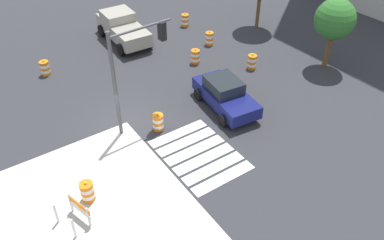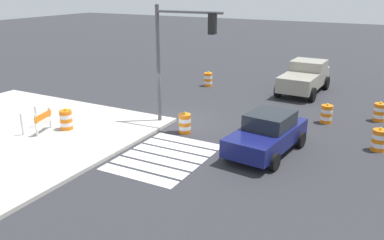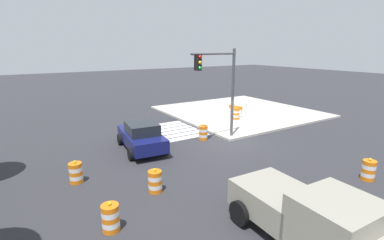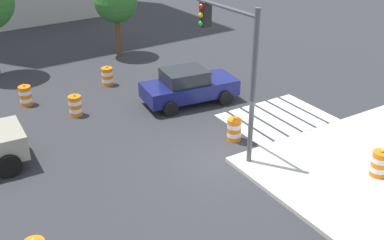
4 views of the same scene
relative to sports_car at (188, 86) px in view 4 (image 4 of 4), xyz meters
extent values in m
plane|color=#2D2D33|center=(-1.59, -5.19, -0.81)|extent=(120.00, 120.00, 0.00)
cube|color=silver|center=(0.53, -3.39, -0.80)|extent=(0.60, 3.20, 0.02)
cube|color=silver|center=(1.28, -3.39, -0.80)|extent=(0.60, 3.20, 0.02)
cube|color=silver|center=(2.03, -3.39, -0.80)|extent=(0.60, 3.20, 0.02)
cube|color=silver|center=(2.78, -3.39, -0.80)|extent=(0.60, 3.20, 0.02)
cube|color=silver|center=(3.53, -3.39, -0.80)|extent=(0.60, 3.20, 0.02)
cube|color=silver|center=(4.28, -3.39, -0.80)|extent=(0.60, 3.20, 0.02)
cube|color=navy|center=(0.06, -0.01, -0.13)|extent=(4.48, 2.31, 0.70)
cube|color=#1E2328|center=(-0.19, 0.02, 0.52)|extent=(2.07, 1.80, 0.60)
cylinder|color=black|center=(1.51, 0.79, -0.48)|extent=(0.68, 0.31, 0.66)
cylinder|color=black|center=(1.29, -1.10, -0.48)|extent=(0.68, 0.31, 0.66)
cylinder|color=black|center=(-1.18, 1.09, -0.48)|extent=(0.68, 0.31, 0.66)
cylinder|color=black|center=(-1.39, -0.80, -0.48)|extent=(0.68, 0.31, 0.66)
cylinder|color=black|center=(-8.47, -2.08, -0.39)|extent=(0.85, 0.33, 0.84)
cylinder|color=orange|center=(-0.35, -4.02, -0.72)|extent=(0.56, 0.56, 0.18)
cylinder|color=white|center=(-0.35, -4.02, -0.54)|extent=(0.56, 0.56, 0.18)
cylinder|color=orange|center=(-0.35, -4.02, -0.36)|extent=(0.56, 0.56, 0.18)
cylinder|color=white|center=(-0.35, -4.02, -0.18)|extent=(0.56, 0.56, 0.18)
cylinder|color=orange|center=(-0.35, -4.02, 0.00)|extent=(0.56, 0.56, 0.18)
sphere|color=yellow|center=(-0.35, -4.02, 0.15)|extent=(0.12, 0.12, 0.12)
sphere|color=yellow|center=(-8.90, -7.03, 0.15)|extent=(0.12, 0.12, 0.12)
cylinder|color=orange|center=(-4.89, 1.42, -0.72)|extent=(0.56, 0.56, 0.18)
cylinder|color=white|center=(-4.89, 1.42, -0.54)|extent=(0.56, 0.56, 0.18)
cylinder|color=orange|center=(-4.89, 1.42, -0.36)|extent=(0.56, 0.56, 0.18)
cylinder|color=white|center=(-4.89, 1.42, -0.18)|extent=(0.56, 0.56, 0.18)
cylinder|color=orange|center=(-4.89, 1.42, 0.00)|extent=(0.56, 0.56, 0.18)
sphere|color=yellow|center=(-4.89, 1.42, 0.15)|extent=(0.12, 0.12, 0.12)
cylinder|color=orange|center=(-2.33, 3.98, -0.72)|extent=(0.56, 0.56, 0.18)
cylinder|color=white|center=(-2.33, 3.98, -0.54)|extent=(0.56, 0.56, 0.18)
cylinder|color=orange|center=(-2.33, 3.98, -0.36)|extent=(0.56, 0.56, 0.18)
cylinder|color=white|center=(-2.33, 3.98, -0.18)|extent=(0.56, 0.56, 0.18)
cylinder|color=orange|center=(-2.33, 3.98, 0.00)|extent=(0.56, 0.56, 0.18)
sphere|color=yellow|center=(-2.33, 3.98, 0.15)|extent=(0.12, 0.12, 0.12)
cylinder|color=orange|center=(-6.44, 3.68, -0.72)|extent=(0.56, 0.56, 0.18)
cylinder|color=white|center=(-6.44, 3.68, -0.54)|extent=(0.56, 0.56, 0.18)
cylinder|color=orange|center=(-6.44, 3.68, -0.36)|extent=(0.56, 0.56, 0.18)
cylinder|color=white|center=(-6.44, 3.68, -0.18)|extent=(0.56, 0.56, 0.18)
cylinder|color=orange|center=(-6.44, 3.68, 0.00)|extent=(0.56, 0.56, 0.18)
sphere|color=yellow|center=(-6.44, 3.68, 0.15)|extent=(0.12, 0.12, 0.12)
cylinder|color=orange|center=(2.16, -8.85, -0.57)|extent=(0.56, 0.56, 0.18)
cylinder|color=white|center=(2.16, -8.85, -0.39)|extent=(0.56, 0.56, 0.18)
cylinder|color=orange|center=(2.16, -8.85, -0.21)|extent=(0.56, 0.56, 0.18)
cylinder|color=white|center=(2.16, -8.85, -0.03)|extent=(0.56, 0.56, 0.18)
cylinder|color=orange|center=(2.16, -8.85, 0.15)|extent=(0.56, 0.56, 0.18)
sphere|color=yellow|center=(2.16, -8.85, 0.30)|extent=(0.12, 0.12, 0.12)
cylinder|color=#4C4C51|center=(-0.99, -5.79, 2.09)|extent=(0.18, 0.18, 5.50)
cylinder|color=#4C4C51|center=(-1.08, -4.19, 4.54)|extent=(0.29, 3.20, 0.12)
cube|color=black|center=(-1.14, -3.07, 4.09)|extent=(0.37, 0.30, 0.90)
sphere|color=red|center=(-1.33, -3.08, 4.39)|extent=(0.20, 0.20, 0.20)
sphere|color=#F2A514|center=(-1.33, -3.08, 4.09)|extent=(0.20, 0.20, 0.20)
sphere|color=green|center=(-1.33, -3.08, 3.79)|extent=(0.20, 0.20, 0.20)
cylinder|color=brown|center=(0.09, 8.03, 0.34)|extent=(0.33, 0.33, 2.31)
sphere|color=#2D6B28|center=(0.09, 8.03, 2.35)|extent=(2.44, 2.44, 2.44)
camera|label=1|loc=(13.83, -11.60, 12.22)|focal=37.53mm
camera|label=2|loc=(14.71, 4.49, 5.68)|focal=37.46mm
camera|label=3|loc=(-14.52, 5.68, 4.88)|focal=26.39mm
camera|label=4|loc=(-10.41, -17.14, 8.21)|focal=44.34mm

